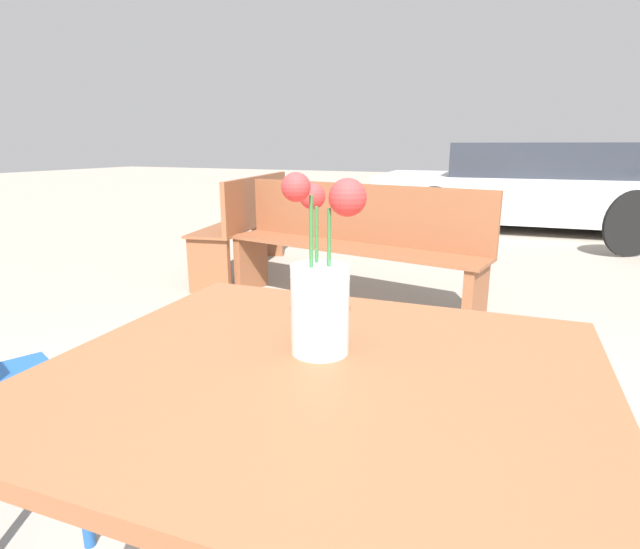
% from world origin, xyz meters
% --- Properties ---
extents(table_front, '(1.01, 0.90, 0.72)m').
position_xyz_m(table_front, '(0.00, 0.00, 0.63)').
color(table_front, brown).
rests_on(table_front, ground_plane).
extents(flower_vase, '(0.14, 0.15, 0.34)m').
position_xyz_m(flower_vase, '(-0.03, 0.06, 0.83)').
color(flower_vase, silver).
rests_on(flower_vase, table_front).
extents(bench_near, '(1.91, 0.68, 0.85)m').
position_xyz_m(bench_near, '(-0.83, 2.42, 0.47)').
color(bench_near, brown).
rests_on(bench_near, ground_plane).
extents(bench_middle, '(0.66, 1.57, 0.85)m').
position_xyz_m(bench_middle, '(-2.01, 2.97, 0.46)').
color(bench_middle, brown).
rests_on(bench_middle, ground_plane).
extents(parked_car, '(4.52, 2.10, 1.14)m').
position_xyz_m(parked_car, '(0.34, 6.71, 0.55)').
color(parked_car, silver).
rests_on(parked_car, ground_plane).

